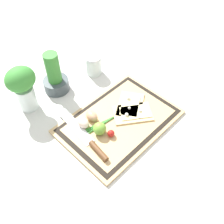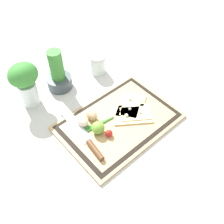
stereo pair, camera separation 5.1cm
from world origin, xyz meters
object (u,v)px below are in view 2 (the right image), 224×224
at_px(pizza_slice_far, 131,106).
at_px(lime, 98,128).
at_px(knife, 88,140).
at_px(cherry_tomato_red, 109,133).
at_px(herb_glass, 25,81).
at_px(egg_brown, 92,115).
at_px(sauce_jar, 98,65).
at_px(herb_pot, 58,75).
at_px(egg_pink, 82,121).
at_px(pizza_slice_near, 133,114).

height_order(pizza_slice_far, lime, lime).
bearing_deg(knife, cherry_tomato_red, -22.52).
bearing_deg(pizza_slice_far, cherry_tomato_red, -163.22).
bearing_deg(cherry_tomato_red, herb_glass, 109.47).
relative_size(egg_brown, sauce_jar, 0.59).
distance_m(pizza_slice_far, herb_pot, 0.36).
distance_m(knife, egg_pink, 0.09).
relative_size(pizza_slice_far, cherry_tomato_red, 6.28).
distance_m(lime, sauce_jar, 0.39).
distance_m(egg_brown, herb_glass, 0.31).
xyz_separation_m(pizza_slice_far, egg_pink, (-0.22, 0.06, 0.01)).
bearing_deg(egg_pink, egg_brown, -0.51).
bearing_deg(pizza_slice_far, knife, -175.86).
distance_m(egg_brown, sauce_jar, 0.32).
height_order(pizza_slice_near, knife, pizza_slice_near).
distance_m(egg_brown, egg_pink, 0.05).
height_order(egg_pink, herb_glass, herb_glass).
relative_size(pizza_slice_far, herb_glass, 0.85).
bearing_deg(pizza_slice_near, egg_brown, 144.30).
distance_m(cherry_tomato_red, herb_pot, 0.38).
height_order(pizza_slice_near, sauce_jar, sauce_jar).
distance_m(knife, herb_glass, 0.36).
bearing_deg(herb_pot, pizza_slice_near, -71.06).
distance_m(sauce_jar, herb_glass, 0.37).
xyz_separation_m(cherry_tomato_red, sauce_jar, (0.23, 0.34, 0.01)).
bearing_deg(sauce_jar, pizza_slice_far, -99.85).
bearing_deg(pizza_slice_far, lime, -176.97).
height_order(pizza_slice_far, herb_pot, herb_pot).
relative_size(egg_brown, cherry_tomato_red, 1.98).
bearing_deg(sauce_jar, cherry_tomato_red, -123.32).
height_order(lime, sauce_jar, sauce_jar).
relative_size(lime, sauce_jar, 0.54).
bearing_deg(pizza_slice_near, egg_pink, 151.59).
height_order(pizza_slice_near, herb_glass, herb_glass).
height_order(egg_brown, herb_glass, herb_glass).
distance_m(knife, lime, 0.06).
distance_m(egg_pink, sauce_jar, 0.35).
xyz_separation_m(pizza_slice_far, sauce_jar, (0.05, 0.29, 0.02)).
bearing_deg(cherry_tomato_red, pizza_slice_near, 4.72).
bearing_deg(lime, pizza_slice_far, 3.03).
bearing_deg(knife, egg_brown, 43.50).
height_order(cherry_tomato_red, herb_glass, herb_glass).
bearing_deg(pizza_slice_far, pizza_slice_near, -123.24).
xyz_separation_m(egg_pink, lime, (0.02, -0.07, 0.01)).
relative_size(knife, cherry_tomato_red, 10.91).
height_order(pizza_slice_far, knife, pizza_slice_far).
xyz_separation_m(lime, cherry_tomato_red, (0.02, -0.04, -0.01)).
height_order(egg_pink, cherry_tomato_red, egg_pink).
distance_m(pizza_slice_near, herb_glass, 0.48).
bearing_deg(egg_brown, pizza_slice_near, -35.70).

